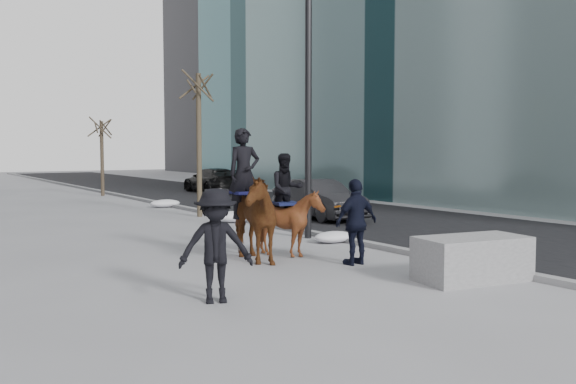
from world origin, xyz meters
TOP-DOWN VIEW (x-y plane):
  - ground at (0.00, 0.00)m, footprint 120.00×120.00m
  - road at (7.00, 10.00)m, footprint 8.00×90.00m
  - curb at (3.00, 10.00)m, footprint 0.25×90.00m
  - planter at (2.01, -1.73)m, footprint 2.13×1.32m
  - car_near at (5.52, 7.70)m, footprint 1.60×4.10m
  - car_far at (8.08, 21.02)m, footprint 2.01×4.65m
  - tree_near at (2.40, 10.48)m, footprint 1.20×1.20m
  - tree_far at (2.40, 21.98)m, footprint 1.20×1.20m
  - mounted_left at (-0.38, 2.17)m, footprint 1.21×2.25m
  - mounted_right at (0.64, 2.13)m, footprint 1.52×1.62m
  - feeder at (1.26, 0.59)m, footprint 1.04×0.87m
  - camera_crew at (-2.51, -0.61)m, footprint 1.29×1.01m
  - lamppost at (2.60, 4.13)m, footprint 0.25×1.01m
  - snow_piles at (2.70, 6.53)m, footprint 1.42×16.03m

SIDE VIEW (x-z plane):
  - ground at x=0.00m, z-range 0.00..0.00m
  - road at x=7.00m, z-range 0.00..0.01m
  - curb at x=3.00m, z-range 0.00..0.12m
  - snow_piles at x=2.70m, z-range -0.02..0.34m
  - planter at x=2.01m, z-range 0.00..0.80m
  - car_near at x=5.52m, z-range 0.00..1.33m
  - car_far at x=8.08m, z-range 0.00..1.33m
  - feeder at x=1.26m, z-range 0.00..1.76m
  - camera_crew at x=-2.51m, z-range 0.01..1.76m
  - mounted_right at x=0.64m, z-range -0.22..2.04m
  - mounted_left at x=-0.38m, z-range -0.36..2.44m
  - tree_far at x=2.40m, z-range 0.00..4.19m
  - tree_near at x=2.40m, z-range 0.00..5.51m
  - lamppost at x=2.60m, z-range 0.45..9.54m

